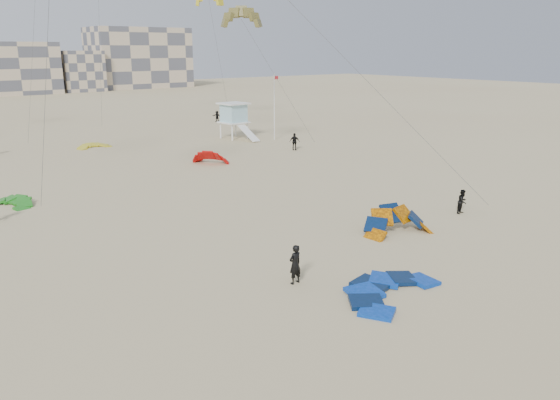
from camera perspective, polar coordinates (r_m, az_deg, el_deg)
ground at (r=23.62m, az=7.20°, el=-10.64°), size 320.00×320.00×0.00m
kite_ground_blue at (r=24.72m, az=11.42°, el=-9.60°), size 5.64×5.82×0.80m
kite_ground_orange at (r=32.61m, az=12.15°, el=-3.38°), size 5.05×5.08×4.11m
kite_ground_green at (r=41.68m, az=-26.38°, el=-0.54°), size 4.79×4.71×1.83m
kite_ground_red_far at (r=51.84m, az=-7.19°, el=3.85°), size 4.97×4.95×3.57m
kite_ground_yellow at (r=63.10m, az=-18.86°, el=5.22°), size 3.43×3.63×1.27m
kitesurfer_main at (r=24.92m, az=1.59°, el=-6.74°), size 0.71×0.49×1.86m
kitesurfer_b at (r=37.36m, az=18.53°, el=-0.15°), size 0.86×0.72×1.59m
kitesurfer_d at (r=57.99m, az=1.54°, el=6.11°), size 1.06×1.08×1.82m
kitesurfer_f at (r=81.88m, az=-6.60°, el=8.69°), size 1.01×1.56×1.60m
kite_fly_olive at (r=54.73m, az=-4.06°, el=18.33°), size 9.43×5.69×13.56m
kite_fly_yellow at (r=78.87m, az=-7.45°, el=20.03°), size 6.07×5.12×17.01m
lifeguard_tower_near at (r=65.89m, az=-4.84°, el=8.24°), size 3.22×5.90×4.24m
flagpole at (r=64.51m, az=-0.59°, el=9.86°), size 0.62×0.10×7.66m
condo_east at (r=160.64m, az=-14.51°, el=14.18°), size 26.00×14.00×16.00m
condo_fill_right at (r=150.48m, az=-20.21°, el=12.53°), size 10.00×10.00×10.00m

